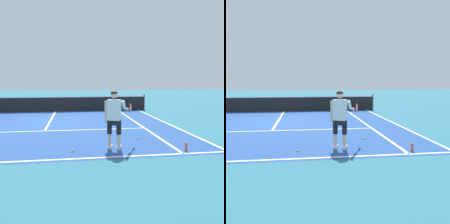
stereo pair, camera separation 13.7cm
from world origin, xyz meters
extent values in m
plane|color=teal|center=(0.00, 0.00, 0.00)|extent=(80.00, 80.00, 0.00)
cube|color=#234C93|center=(0.00, -0.84, 0.00)|extent=(10.98, 10.61, 0.00)
cube|color=white|center=(0.00, -5.95, 0.00)|extent=(10.98, 0.10, 0.01)
cube|color=white|center=(0.00, -2.14, 0.00)|extent=(8.23, 0.10, 0.01)
cube|color=white|center=(0.00, 1.06, 0.00)|extent=(0.10, 6.40, 0.01)
cube|color=white|center=(4.12, -0.84, 0.00)|extent=(0.10, 10.21, 0.01)
cube|color=white|center=(5.49, -0.84, 0.00)|extent=(0.10, 10.21, 0.01)
cylinder|color=#333338|center=(5.94, 4.26, 0.54)|extent=(0.08, 0.08, 1.07)
cube|color=black|center=(0.00, 4.26, 0.46)|extent=(11.84, 0.02, 0.91)
cube|color=white|center=(0.00, 4.26, 0.94)|extent=(11.84, 0.03, 0.06)
cube|color=white|center=(2.20, -5.07, 0.04)|extent=(0.21, 0.30, 0.09)
cube|color=white|center=(2.46, -5.19, 0.04)|extent=(0.21, 0.30, 0.09)
cylinder|color=beige|center=(2.18, -5.11, 0.27)|extent=(0.11, 0.11, 0.36)
cylinder|color=black|center=(2.18, -5.11, 0.66)|extent=(0.14, 0.14, 0.41)
cylinder|color=beige|center=(2.44, -5.22, 0.27)|extent=(0.11, 0.11, 0.36)
cylinder|color=black|center=(2.44, -5.22, 0.66)|extent=(0.14, 0.14, 0.41)
cube|color=black|center=(2.31, -5.17, 0.82)|extent=(0.39, 0.32, 0.20)
cube|color=white|center=(2.31, -5.17, 1.16)|extent=(0.44, 0.35, 0.60)
cylinder|color=beige|center=(2.09, -5.07, 1.11)|extent=(0.09, 0.09, 0.62)
cylinder|color=white|center=(2.59, -5.19, 1.31)|extent=(0.19, 0.28, 0.29)
cylinder|color=beige|center=(2.71, -5.01, 1.17)|extent=(0.19, 0.30, 0.14)
sphere|color=beige|center=(2.32, -5.16, 1.60)|extent=(0.21, 0.21, 0.21)
ellipsoid|color=#382314|center=(2.31, -5.18, 1.66)|extent=(0.26, 0.26, 0.12)
cylinder|color=#232326|center=(2.81, -4.82, 1.14)|extent=(0.11, 0.20, 0.03)
cylinder|color=red|center=(2.87, -4.68, 1.14)|extent=(0.06, 0.10, 0.02)
torus|color=red|center=(2.95, -4.51, 1.14)|extent=(0.14, 0.28, 0.30)
cylinder|color=silver|center=(2.95, -4.51, 1.14)|extent=(0.11, 0.23, 0.25)
sphere|color=#CCE02D|center=(1.09, -5.30, 0.03)|extent=(0.07, 0.07, 0.07)
sphere|color=#CCE02D|center=(3.34, -4.09, 0.03)|extent=(0.07, 0.07, 0.07)
sphere|color=#CCE02D|center=(2.60, -4.58, 0.03)|extent=(0.07, 0.07, 0.07)
cylinder|color=#E04C38|center=(4.31, -5.72, 0.12)|extent=(0.07, 0.07, 0.25)
camera|label=1|loc=(1.14, -12.29, 2.01)|focal=40.30mm
camera|label=2|loc=(1.27, -12.31, 2.01)|focal=40.30mm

